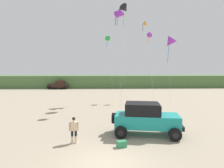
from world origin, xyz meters
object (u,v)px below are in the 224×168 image
Objects in this scene: person_watching at (74,129)px; kite_yellow_diamond at (150,35)px; jeep at (146,118)px; kite_white_parafoil at (125,9)px; kite_orange_streamer at (144,24)px; kite_red_delta at (108,40)px; kite_blue_swept at (119,15)px; kite_black_sled at (170,43)px; cooler_box at (122,144)px; distant_pickup at (59,85)px; kite_purple_stunt at (117,16)px.

kite_yellow_diamond is (8.51, 16.59, 8.57)m from person_watching.
person_watching is 0.17× the size of kite_yellow_diamond.
kite_white_parafoil reaches higher than jeep.
jeep is at bearing -100.65° from kite_orange_streamer.
kite_red_delta is at bearing -161.30° from kite_yellow_diamond.
kite_black_sled is at bearing -23.16° from kite_blue_swept.
kite_orange_streamer is at bearing 57.60° from cooler_box.
cooler_box is 0.06× the size of kite_red_delta.
kite_red_delta is 6.94m from kite_orange_streamer.
kite_blue_swept is at bearing 156.84° from kite_black_sled.
kite_blue_swept reaches higher than kite_orange_streamer.
jeep reaches higher than distant_pickup.
cooler_box is at bearing -71.31° from distant_pickup.
kite_white_parafoil is at bearing -51.88° from distant_pickup.
person_watching is 34.71m from distant_pickup.
kite_white_parafoil is 6.87m from kite_purple_stunt.
person_watching is at bearing -105.55° from kite_blue_swept.
kite_white_parafoil is at bearing 66.24° from cooler_box.
jeep is 0.50× the size of kite_yellow_diamond.
kite_white_parafoil is at bearing 68.87° from kite_blue_swept.
jeep is 17.69m from kite_yellow_diamond.
kite_yellow_diamond reaches higher than person_watching.
jeep reaches higher than cooler_box.
kite_purple_stunt reaches higher than kite_yellow_diamond.
kite_white_parafoil is at bearing 132.03° from kite_black_sled.
kite_yellow_diamond is 0.85× the size of kite_orange_streamer.
jeep is 1.05× the size of distant_pickup.
distant_pickup is at bearing 117.11° from kite_purple_stunt.
distant_pickup is at bearing 128.12° from kite_white_parafoil.
kite_red_delta is (-0.51, 15.26, 8.33)m from cooler_box.
kite_blue_swept is at bearing 94.99° from jeep.
kite_orange_streamer is at bearing 30.07° from kite_red_delta.
kite_orange_streamer is (-1.75, 6.67, 3.61)m from kite_black_sled.
kite_white_parafoil is at bearing 89.91° from jeep.
person_watching is 3.11m from cooler_box.
kite_blue_swept is 1.23× the size of kite_yellow_diamond.
cooler_box is (-1.90, -2.14, -1.01)m from jeep.
jeep is 0.45× the size of kite_purple_stunt.
kite_black_sled is at bearing 48.83° from person_watching.
kite_yellow_diamond is at bearing 101.47° from kite_black_sled.
cooler_box is 21.52m from kite_white_parafoil.
person_watching is at bearing -163.79° from jeep.
kite_orange_streamer is (7.89, 17.69, 10.43)m from person_watching.
kite_purple_stunt reaches higher than distant_pickup.
kite_red_delta reaches higher than jeep.
jeep is 19.12m from kite_white_parafoil.
kite_white_parafoil is 1.19× the size of kite_orange_streamer.
kite_red_delta is 5.53m from kite_white_parafoil.
cooler_box is at bearing -119.73° from kite_black_sled.
distant_pickup is at bearing 121.84° from kite_blue_swept.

